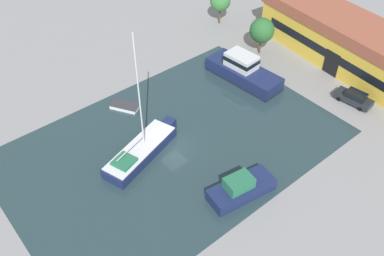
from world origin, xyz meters
name	(u,v)px	position (x,y,z in m)	size (l,w,h in m)	color
ground_plane	(173,145)	(0.00, 0.00, 0.00)	(440.00, 440.00, 0.00)	gray
water_canal	(173,145)	(0.00, 0.00, 0.00)	(24.72, 36.70, 0.01)	#23383D
warehouse_building	(353,45)	(3.03, 28.79, 3.27)	(29.92, 10.71, 6.46)	gold
quay_tree_near_building	(262,30)	(-7.14, 21.57, 3.69)	(3.53, 3.53, 5.47)	brown
quay_tree_by_water	(220,1)	(-17.56, 23.22, 3.80)	(3.25, 3.25, 5.44)	brown
parked_car	(354,98)	(8.52, 22.05, 0.83)	(4.86, 2.36, 1.66)	#1E2328
sailboat_moored	(141,150)	(-1.00, -3.62, 0.75)	(5.70, 11.01, 14.88)	#19234C
motor_cruiser	(243,71)	(-4.10, 15.04, 1.32)	(11.00, 4.65, 3.63)	#19234C
small_dinghy	(125,106)	(-9.05, -0.55, 0.30)	(3.93, 3.28, 0.58)	white
cabin_boat	(241,188)	(9.89, 0.80, 0.92)	(3.70, 7.21, 2.52)	#19234C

